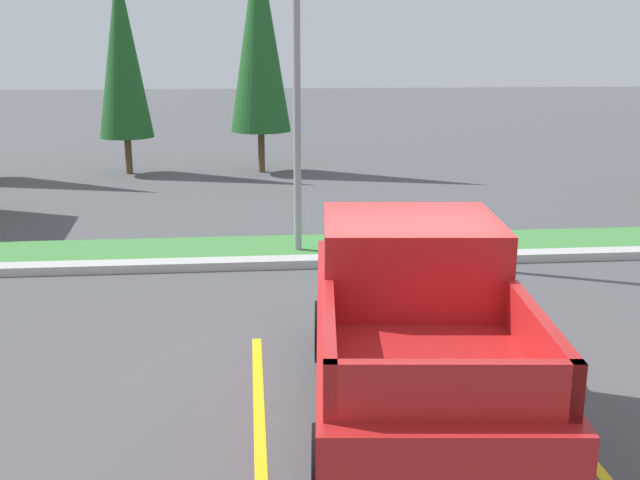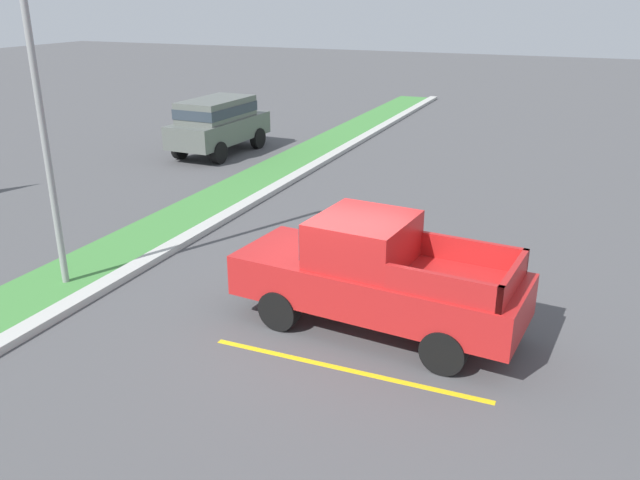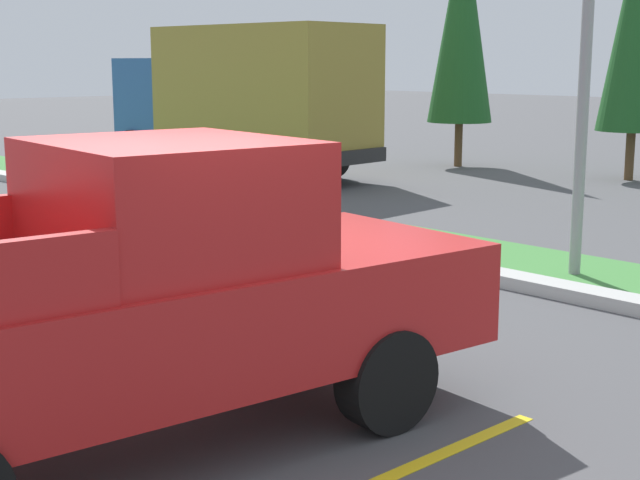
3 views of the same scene
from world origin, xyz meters
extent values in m
plane|color=#4C4C4F|center=(0.00, 0.00, 0.00)|extent=(120.00, 120.00, 0.00)
cube|color=yellow|center=(-1.58, -0.75, 0.00)|extent=(0.12, 4.80, 0.01)
cube|color=yellow|center=(1.52, -0.75, 0.00)|extent=(0.12, 4.80, 0.01)
cube|color=#B2B2AD|center=(0.00, 5.00, 0.07)|extent=(56.00, 0.40, 0.15)
cube|color=#42843D|center=(0.00, 6.10, 0.03)|extent=(56.00, 1.80, 0.06)
cylinder|color=black|center=(-0.73, 0.87, 0.38)|extent=(0.35, 0.78, 0.76)
cylinder|color=black|center=(0.96, 0.71, 0.38)|extent=(0.35, 0.78, 0.76)
cylinder|color=black|center=(-1.02, -2.22, 0.38)|extent=(0.35, 0.78, 0.76)
cylinder|color=black|center=(0.67, -2.38, 0.38)|extent=(0.35, 0.78, 0.76)
cube|color=red|center=(-0.03, -0.75, 0.88)|extent=(2.39, 5.36, 0.76)
cube|color=red|center=(0.00, -0.45, 1.68)|extent=(1.90, 1.76, 0.84)
cube|color=#2D3842|center=(0.08, 0.36, 1.73)|extent=(1.62, 0.21, 0.63)
cube|color=red|center=(-1.01, -2.12, 1.48)|extent=(0.28, 1.90, 0.44)
cube|color=red|center=(0.68, -2.28, 1.48)|extent=(0.28, 1.90, 0.44)
cube|color=red|center=(-0.25, -3.09, 1.48)|extent=(1.80, 0.27, 0.44)
cube|color=silver|center=(0.21, 1.79, 0.64)|extent=(1.81, 0.33, 0.28)
cylinder|color=black|center=(12.45, 10.01, 0.40)|extent=(0.81, 0.29, 0.80)
cylinder|color=black|center=(12.38, 8.31, 0.40)|extent=(0.81, 0.29, 0.80)
cylinder|color=black|center=(9.65, 10.12, 0.40)|extent=(0.81, 0.29, 0.80)
cylinder|color=black|center=(9.59, 8.42, 0.40)|extent=(0.81, 0.29, 0.80)
cube|color=#565B56|center=(11.02, 9.22, 0.92)|extent=(4.67, 2.01, 0.84)
cube|color=#565B56|center=(10.87, 9.22, 1.72)|extent=(3.16, 1.80, 0.76)
cube|color=#2D3842|center=(10.87, 9.22, 1.70)|extent=(3.20, 1.84, 0.36)
cylinder|color=gray|center=(-0.75, 5.90, 3.66)|extent=(0.14, 0.14, 7.31)
camera|label=1|loc=(-1.62, -7.76, 3.81)|focal=42.29mm
camera|label=2|loc=(-10.21, -3.96, 5.75)|focal=36.54mm
camera|label=3|loc=(5.29, -3.95, 2.61)|focal=52.20mm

